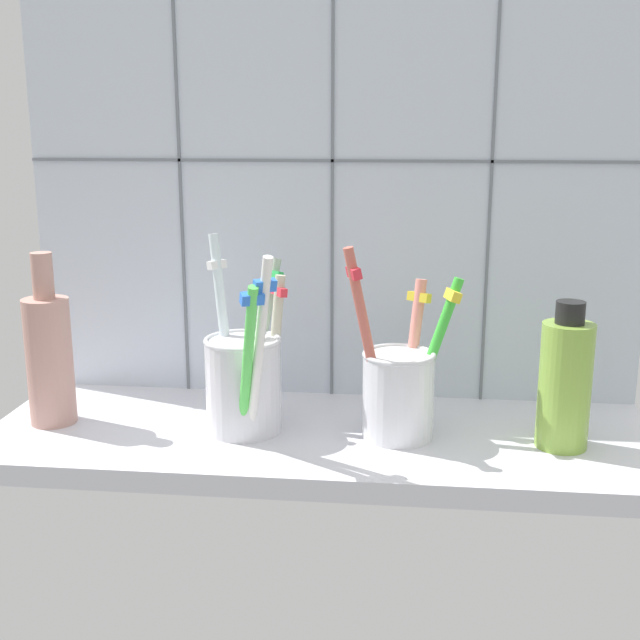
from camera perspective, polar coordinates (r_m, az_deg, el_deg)
counter_slab at (r=78.06cm, az=0.05°, el=-8.54°), size 64.00×22.00×2.00cm
tile_wall_back at (r=84.57cm, az=0.95°, el=8.24°), size 64.00×2.20×45.00cm
toothbrush_cup_left at (r=76.36cm, az=-5.37°, el=-4.08°), size 8.05×12.68×18.67cm
toothbrush_cup_right at (r=75.15cm, az=5.62°, el=-4.81°), size 11.06×7.87×18.29cm
ceramic_vase at (r=81.99cm, az=-18.69°, el=-2.42°), size 4.44×4.44×16.90cm
soap_bottle at (r=75.32cm, az=17.02°, el=-4.26°), size 4.67×4.67×13.54cm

